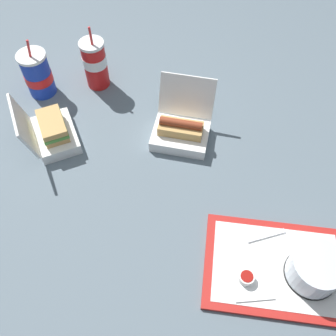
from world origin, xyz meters
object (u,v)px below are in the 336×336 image
at_px(plastic_fork, 266,236).
at_px(food_tray, 275,267).
at_px(ketchup_cup, 246,278).
at_px(soda_cup_left, 38,74).
at_px(cake_container, 315,269).
at_px(clamshell_sandwich_front, 52,131).
at_px(soda_cup_right, 95,63).
at_px(clamshell_hotdog_left, 181,129).

bearing_deg(plastic_fork, food_tray, -96.68).
height_order(ketchup_cup, soda_cup_left, soda_cup_left).
distance_m(food_tray, cake_container, 0.10).
bearing_deg(clamshell_sandwich_front, soda_cup_right, 73.85).
relative_size(ketchup_cup, plastic_fork, 0.36).
relative_size(food_tray, cake_container, 2.78).
distance_m(food_tray, soda_cup_right, 0.88).
relative_size(cake_container, soda_cup_right, 0.56).
height_order(food_tray, cake_container, cake_container).
xyz_separation_m(plastic_fork, soda_cup_right, (-0.60, 0.54, 0.08)).
bearing_deg(soda_cup_left, clamshell_sandwich_front, -63.24).
relative_size(clamshell_hotdog_left, soda_cup_left, 0.94).
height_order(food_tray, clamshell_sandwich_front, clamshell_sandwich_front).
bearing_deg(ketchup_cup, food_tray, 29.70).
distance_m(ketchup_cup, soda_cup_right, 0.86).
xyz_separation_m(cake_container, clamshell_sandwich_front, (-0.79, 0.35, -0.01)).
height_order(ketchup_cup, plastic_fork, ketchup_cup).
relative_size(ketchup_cup, soda_cup_right, 0.17).
relative_size(plastic_fork, clamshell_hotdog_left, 0.52).
height_order(cake_container, clamshell_sandwich_front, clamshell_sandwich_front).
height_order(plastic_fork, soda_cup_left, soda_cup_left).
height_order(clamshell_sandwich_front, soda_cup_right, soda_cup_right).
relative_size(plastic_fork, clamshell_sandwich_front, 0.47).
bearing_deg(clamshell_hotdog_left, plastic_fork, -50.39).
bearing_deg(ketchup_cup, cake_container, 11.95).
xyz_separation_m(cake_container, ketchup_cup, (-0.16, -0.03, -0.03)).
xyz_separation_m(ketchup_cup, clamshell_hotdog_left, (-0.22, 0.45, 0.01)).
xyz_separation_m(food_tray, clamshell_sandwich_front, (-0.70, 0.34, 0.04)).
xyz_separation_m(cake_container, plastic_fork, (-0.11, 0.09, -0.04)).
bearing_deg(plastic_fork, soda_cup_right, 114.66).
height_order(clamshell_hotdog_left, soda_cup_right, soda_cup_right).
distance_m(cake_container, ketchup_cup, 0.17).
height_order(food_tray, plastic_fork, plastic_fork).
xyz_separation_m(ketchup_cup, soda_cup_left, (-0.73, 0.60, 0.05)).
relative_size(food_tray, clamshell_sandwich_front, 1.58).
height_order(food_tray, clamshell_hotdog_left, clamshell_hotdog_left).
xyz_separation_m(plastic_fork, clamshell_sandwich_front, (-0.68, 0.26, 0.03)).
bearing_deg(ketchup_cup, plastic_fork, 67.12).
bearing_deg(food_tray, ketchup_cup, -150.30).
bearing_deg(ketchup_cup, soda_cup_left, 140.71).
bearing_deg(ketchup_cup, soda_cup_right, 129.24).
bearing_deg(soda_cup_right, plastic_fork, -42.01).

